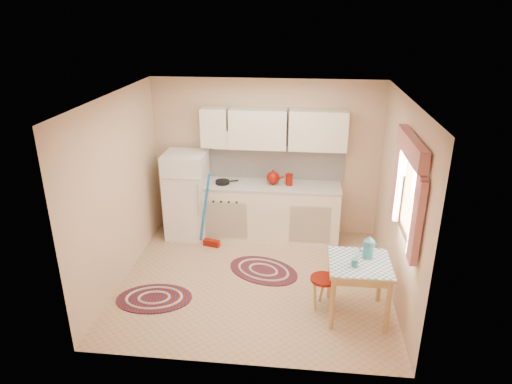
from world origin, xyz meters
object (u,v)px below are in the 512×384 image
at_px(table, 357,289).
at_px(stool, 323,292).
at_px(fridge, 187,195).
at_px(base_cabinets, 268,212).

relative_size(table, stool, 1.71).
bearing_deg(fridge, stool, -39.44).
relative_size(base_cabinets, stool, 5.36).
xyz_separation_m(fridge, stool, (2.13, -1.75, -0.49)).
height_order(base_cabinets, table, base_cabinets).
xyz_separation_m(base_cabinets, table, (1.24, -1.90, -0.08)).
height_order(fridge, table, fridge).
bearing_deg(base_cabinets, stool, -64.99).
xyz_separation_m(fridge, base_cabinets, (1.29, 0.05, -0.26)).
distance_m(fridge, table, 3.15).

